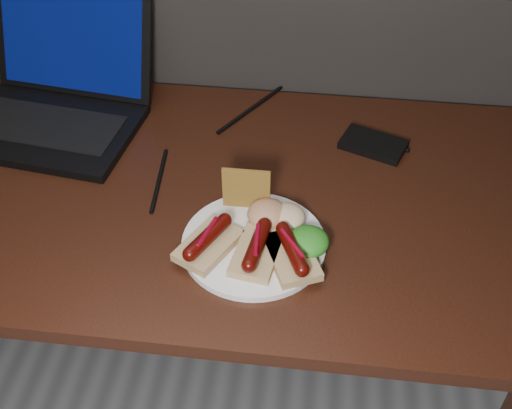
{
  "coord_description": "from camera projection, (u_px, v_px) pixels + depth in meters",
  "views": [
    {
      "loc": [
        0.28,
        0.49,
        1.56
      ],
      "look_at": [
        0.18,
        1.28,
        0.82
      ],
      "focal_mm": 45.0,
      "sensor_mm": 36.0,
      "label": 1
    }
  ],
  "objects": [
    {
      "name": "bread_sausage_center",
      "position": [
        257.0,
        249.0,
        1.06
      ],
      "size": [
        0.09,
        0.12,
        0.04
      ],
      "color": "tan",
      "rests_on": "plate"
    },
    {
      "name": "desk_cables",
      "position": [
        188.0,
        135.0,
        1.33
      ],
      "size": [
        0.85,
        0.44,
        0.01
      ],
      "color": "black",
      "rests_on": "desk"
    },
    {
      "name": "plate",
      "position": [
        254.0,
        244.0,
        1.1
      ],
      "size": [
        0.32,
        0.32,
        0.01
      ],
      "primitive_type": "cylinder",
      "rotation": [
        0.0,
        0.0,
        0.34
      ],
      "color": "silver",
      "rests_on": "desk"
    },
    {
      "name": "salsa_mound",
      "position": [
        268.0,
        214.0,
        1.12
      ],
      "size": [
        0.07,
        0.07,
        0.04
      ],
      "primitive_type": "ellipsoid",
      "color": "maroon",
      "rests_on": "plate"
    },
    {
      "name": "salad_greens",
      "position": [
        308.0,
        241.0,
        1.07
      ],
      "size": [
        0.07,
        0.07,
        0.04
      ],
      "primitive_type": "ellipsoid",
      "color": "#146313",
      "rests_on": "plate"
    },
    {
      "name": "coleslaw_mound",
      "position": [
        287.0,
        217.0,
        1.11
      ],
      "size": [
        0.06,
        0.06,
        0.04
      ],
      "primitive_type": "ellipsoid",
      "color": "beige",
      "rests_on": "plate"
    },
    {
      "name": "bread_sausage_left",
      "position": [
        208.0,
        242.0,
        1.07
      ],
      "size": [
        0.12,
        0.13,
        0.04
      ],
      "color": "tan",
      "rests_on": "plate"
    },
    {
      "name": "crispbread",
      "position": [
        246.0,
        189.0,
        1.13
      ],
      "size": [
        0.09,
        0.01,
        0.08
      ],
      "primitive_type": "cube",
      "color": "#AD7C2F",
      "rests_on": "plate"
    },
    {
      "name": "bread_sausage_right",
      "position": [
        292.0,
        253.0,
        1.05
      ],
      "size": [
        0.11,
        0.13,
        0.04
      ],
      "color": "tan",
      "rests_on": "plate"
    },
    {
      "name": "desk",
      "position": [
        172.0,
        220.0,
        1.28
      ],
      "size": [
        1.4,
        0.7,
        0.75
      ],
      "color": "#35160D",
      "rests_on": "ground"
    },
    {
      "name": "hard_drive",
      "position": [
        373.0,
        144.0,
        1.3
      ],
      "size": [
        0.15,
        0.12,
        0.02
      ],
      "primitive_type": "cube",
      "rotation": [
        0.0,
        0.0,
        -0.37
      ],
      "color": "black",
      "rests_on": "desk"
    },
    {
      "name": "laptop",
      "position": [
        57.0,
        95.0,
        1.35
      ],
      "size": [
        0.4,
        0.38,
        0.25
      ],
      "color": "black",
      "rests_on": "desk"
    }
  ]
}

